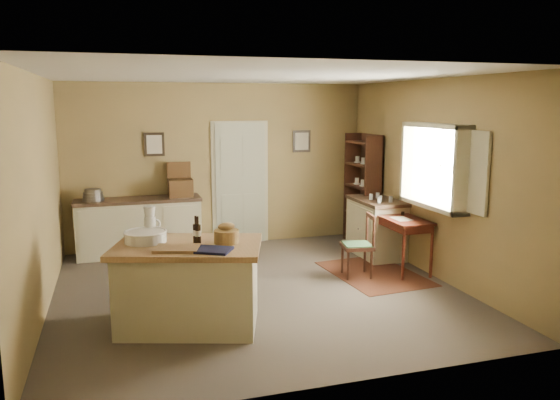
{
  "coord_description": "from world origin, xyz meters",
  "views": [
    {
      "loc": [
        -1.67,
        -6.48,
        2.36
      ],
      "look_at": [
        0.33,
        0.08,
        1.15
      ],
      "focal_mm": 35.0,
      "sensor_mm": 36.0,
      "label": 1
    }
  ],
  "objects_px": {
    "work_island": "(188,283)",
    "desk_chair": "(357,246)",
    "shelving_unit": "(365,190)",
    "writing_desk": "(404,226)",
    "right_cabinet": "(376,227)",
    "sideboard": "(140,225)"
  },
  "relations": [
    {
      "from": "work_island",
      "to": "shelving_unit",
      "type": "relative_size",
      "value": 0.94
    },
    {
      "from": "work_island",
      "to": "desk_chair",
      "type": "height_order",
      "value": "work_island"
    },
    {
      "from": "sideboard",
      "to": "right_cabinet",
      "type": "relative_size",
      "value": 1.81
    },
    {
      "from": "right_cabinet",
      "to": "shelving_unit",
      "type": "height_order",
      "value": "shelving_unit"
    },
    {
      "from": "work_island",
      "to": "shelving_unit",
      "type": "bearing_deg",
      "value": 56.16
    },
    {
      "from": "writing_desk",
      "to": "right_cabinet",
      "type": "height_order",
      "value": "right_cabinet"
    },
    {
      "from": "writing_desk",
      "to": "shelving_unit",
      "type": "height_order",
      "value": "shelving_unit"
    },
    {
      "from": "writing_desk",
      "to": "sideboard",
      "type": "bearing_deg",
      "value": 150.52
    },
    {
      "from": "sideboard",
      "to": "writing_desk",
      "type": "xyz_separation_m",
      "value": [
        3.54,
        -2.0,
        0.18
      ]
    },
    {
      "from": "desk_chair",
      "to": "shelving_unit",
      "type": "relative_size",
      "value": 0.46
    },
    {
      "from": "right_cabinet",
      "to": "shelving_unit",
      "type": "distance_m",
      "value": 0.9
    },
    {
      "from": "writing_desk",
      "to": "desk_chair",
      "type": "distance_m",
      "value": 0.78
    },
    {
      "from": "sideboard",
      "to": "desk_chair",
      "type": "xyz_separation_m",
      "value": [
        2.8,
        -2.03,
        -0.05
      ]
    },
    {
      "from": "work_island",
      "to": "right_cabinet",
      "type": "height_order",
      "value": "work_island"
    },
    {
      "from": "work_island",
      "to": "writing_desk",
      "type": "height_order",
      "value": "work_island"
    },
    {
      "from": "writing_desk",
      "to": "desk_chair",
      "type": "xyz_separation_m",
      "value": [
        -0.74,
        -0.03,
        -0.24
      ]
    },
    {
      "from": "right_cabinet",
      "to": "sideboard",
      "type": "bearing_deg",
      "value": 162.09
    },
    {
      "from": "right_cabinet",
      "to": "desk_chair",
      "type": "bearing_deg",
      "value": -129.72
    },
    {
      "from": "work_island",
      "to": "writing_desk",
      "type": "relative_size",
      "value": 2.09
    },
    {
      "from": "desk_chair",
      "to": "sideboard",
      "type": "bearing_deg",
      "value": 153.7
    },
    {
      "from": "work_island",
      "to": "desk_chair",
      "type": "bearing_deg",
      "value": 40.41
    },
    {
      "from": "work_island",
      "to": "sideboard",
      "type": "height_order",
      "value": "work_island"
    }
  ]
}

